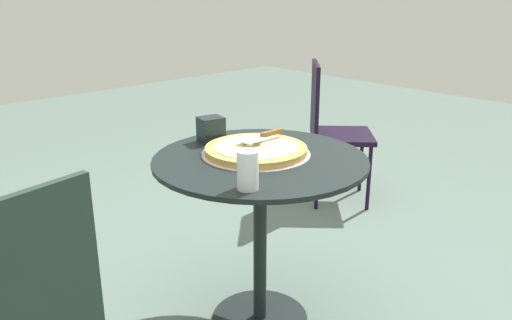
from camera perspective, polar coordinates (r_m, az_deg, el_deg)
ground_plane at (r=2.30m, az=0.42°, el=-17.04°), size 10.00×10.00×0.00m
patio_table at (r=2.03m, az=0.45°, el=-4.29°), size 0.81×0.81×0.72m
pizza_on_tray at (r=2.00m, az=-0.00°, el=1.06°), size 0.42×0.42×0.05m
pizza_server at (r=2.05m, az=0.73°, el=2.64°), size 0.08×0.21×0.02m
drinking_cup at (r=1.65m, az=-0.91°, el=-1.11°), size 0.07×0.07×0.13m
napkin_dispenser at (r=2.16m, az=-4.90°, el=3.35°), size 0.10×0.11×0.10m
patio_chair_near at (r=3.31m, az=8.09°, el=3.95°), size 0.53×0.53×0.89m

